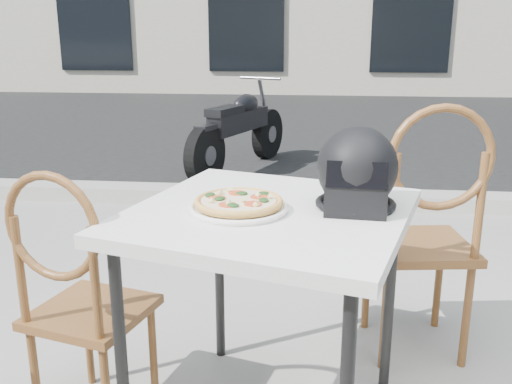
# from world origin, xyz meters

# --- Properties ---
(street_asphalt) EXTENTS (30.00, 8.00, 0.00)m
(street_asphalt) POSITION_xyz_m (0.00, 7.00, 0.00)
(street_asphalt) COLOR black
(street_asphalt) RESTS_ON ground
(curb) EXTENTS (30.00, 0.25, 0.12)m
(curb) POSITION_xyz_m (0.00, 3.00, 0.06)
(curb) COLOR #A4A199
(curb) RESTS_ON ground
(cafe_table_main) EXTENTS (1.05, 1.05, 0.81)m
(cafe_table_main) POSITION_xyz_m (-0.37, 0.32, 0.74)
(cafe_table_main) COLOR silver
(cafe_table_main) RESTS_ON ground
(plate) EXTENTS (0.37, 0.37, 0.02)m
(plate) POSITION_xyz_m (-0.46, 0.29, 0.82)
(plate) COLOR white
(plate) RESTS_ON cafe_table_main
(pizza) EXTENTS (0.35, 0.35, 0.03)m
(pizza) POSITION_xyz_m (-0.46, 0.29, 0.84)
(pizza) COLOR gold
(pizza) RESTS_ON plate
(helmet) EXTENTS (0.28, 0.29, 0.27)m
(helmet) POSITION_xyz_m (-0.09, 0.36, 0.93)
(helmet) COLOR black
(helmet) RESTS_ON cafe_table_main
(cafe_chair_main) EXTENTS (0.48, 0.48, 1.10)m
(cafe_chair_main) POSITION_xyz_m (0.23, 0.84, 0.61)
(cafe_chair_main) COLOR brown
(cafe_chair_main) RESTS_ON ground
(cafe_chair_side) EXTENTS (0.45, 0.45, 0.96)m
(cafe_chair_side) POSITION_xyz_m (-1.01, 0.25, 0.53)
(cafe_chair_side) COLOR brown
(cafe_chair_side) RESTS_ON ground
(motorcycle) EXTENTS (0.78, 1.70, 0.89)m
(motorcycle) POSITION_xyz_m (-0.96, 4.14, 0.39)
(motorcycle) COLOR black
(motorcycle) RESTS_ON street_asphalt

